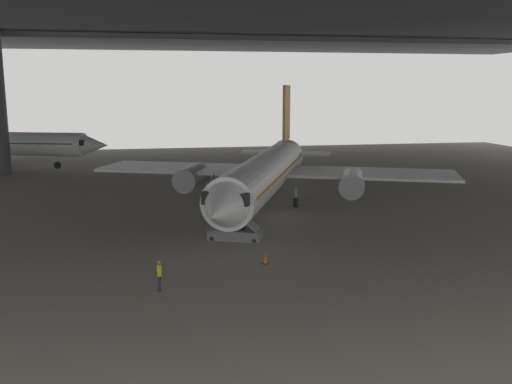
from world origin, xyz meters
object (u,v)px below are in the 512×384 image
(crew_worker_near_nose, at_px, (159,273))
(baggage_tug, at_px, (222,183))
(crew_worker_by_stairs, at_px, (225,213))
(airplane_main, at_px, (266,173))
(traffic_cone_orange, at_px, (265,259))
(boarding_stairs, at_px, (234,229))

(crew_worker_near_nose, distance_m, baggage_tug, 30.60)
(crew_worker_near_nose, distance_m, crew_worker_by_stairs, 14.11)
(airplane_main, distance_m, traffic_cone_orange, 14.94)
(boarding_stairs, relative_size, crew_worker_by_stairs, 2.55)
(boarding_stairs, bearing_deg, baggage_tug, 85.36)
(boarding_stairs, bearing_deg, crew_worker_by_stairs, 91.91)
(traffic_cone_orange, bearing_deg, crew_worker_by_stairs, 96.91)
(crew_worker_near_nose, bearing_deg, traffic_cone_orange, 29.01)
(airplane_main, relative_size, crew_worker_near_nose, 19.14)
(airplane_main, relative_size, baggage_tug, 13.13)
(crew_worker_near_nose, relative_size, crew_worker_by_stairs, 0.96)
(boarding_stairs, bearing_deg, airplane_main, 64.82)
(boarding_stairs, relative_size, baggage_tug, 1.82)
(airplane_main, bearing_deg, boarding_stairs, -115.18)
(crew_worker_by_stairs, height_order, baggage_tug, crew_worker_by_stairs)
(crew_worker_by_stairs, bearing_deg, crew_worker_near_nose, -111.43)
(airplane_main, height_order, crew_worker_by_stairs, airplane_main)
(boarding_stairs, xyz_separation_m, crew_worker_by_stairs, (-0.13, 3.84, 0.30))
(airplane_main, xyz_separation_m, traffic_cone_orange, (-2.98, -14.33, -3.02))
(boarding_stairs, bearing_deg, traffic_cone_orange, -79.82)
(crew_worker_near_nose, xyz_separation_m, baggage_tug, (6.95, 29.80, -0.44))
(traffic_cone_orange, bearing_deg, baggage_tug, 88.64)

